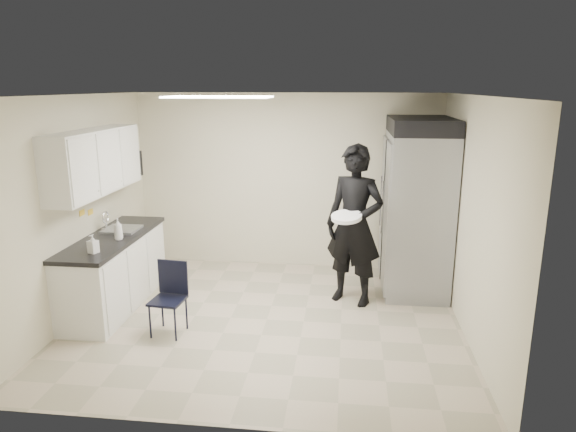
# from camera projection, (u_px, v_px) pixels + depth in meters

# --- Properties ---
(floor) EXTENTS (4.50, 4.50, 0.00)m
(floor) POSITION_uv_depth(u_px,v_px,m) (267.00, 320.00, 6.09)
(floor) COLOR #B3A38D
(floor) RESTS_ON ground
(ceiling) EXTENTS (4.50, 4.50, 0.00)m
(ceiling) POSITION_uv_depth(u_px,v_px,m) (264.00, 95.00, 5.45)
(ceiling) COLOR silver
(ceiling) RESTS_ON back_wall
(back_wall) EXTENTS (4.50, 0.00, 4.50)m
(back_wall) POSITION_uv_depth(u_px,v_px,m) (287.00, 181.00, 7.70)
(back_wall) COLOR beige
(back_wall) RESTS_ON floor
(left_wall) EXTENTS (0.00, 4.00, 4.00)m
(left_wall) POSITION_uv_depth(u_px,v_px,m) (77.00, 208.00, 6.02)
(left_wall) COLOR beige
(left_wall) RESTS_ON floor
(right_wall) EXTENTS (0.00, 4.00, 4.00)m
(right_wall) POSITION_uv_depth(u_px,v_px,m) (472.00, 219.00, 5.52)
(right_wall) COLOR beige
(right_wall) RESTS_ON floor
(ceiling_panel) EXTENTS (1.20, 0.60, 0.02)m
(ceiling_panel) POSITION_uv_depth(u_px,v_px,m) (219.00, 97.00, 5.91)
(ceiling_panel) COLOR white
(ceiling_panel) RESTS_ON ceiling
(lower_counter) EXTENTS (0.60, 1.90, 0.86)m
(lower_counter) POSITION_uv_depth(u_px,v_px,m) (115.00, 273.00, 6.40)
(lower_counter) COLOR silver
(lower_counter) RESTS_ON floor
(countertop) EXTENTS (0.64, 1.95, 0.05)m
(countertop) POSITION_uv_depth(u_px,v_px,m) (112.00, 238.00, 6.29)
(countertop) COLOR black
(countertop) RESTS_ON lower_counter
(sink) EXTENTS (0.42, 0.40, 0.14)m
(sink) POSITION_uv_depth(u_px,v_px,m) (122.00, 233.00, 6.53)
(sink) COLOR gray
(sink) RESTS_ON countertop
(faucet) EXTENTS (0.02, 0.02, 0.24)m
(faucet) POSITION_uv_depth(u_px,v_px,m) (106.00, 222.00, 6.51)
(faucet) COLOR silver
(faucet) RESTS_ON countertop
(upper_cabinets) EXTENTS (0.35, 1.80, 0.75)m
(upper_cabinets) POSITION_uv_depth(u_px,v_px,m) (95.00, 162.00, 6.07)
(upper_cabinets) COLOR silver
(upper_cabinets) RESTS_ON left_wall
(towel_dispenser) EXTENTS (0.22, 0.30, 0.35)m
(towel_dispenser) POSITION_uv_depth(u_px,v_px,m) (131.00, 164.00, 7.23)
(towel_dispenser) COLOR black
(towel_dispenser) RESTS_ON left_wall
(notice_sticker_left) EXTENTS (0.00, 0.12, 0.07)m
(notice_sticker_left) POSITION_uv_depth(u_px,v_px,m) (82.00, 213.00, 6.14)
(notice_sticker_left) COLOR yellow
(notice_sticker_left) RESTS_ON left_wall
(notice_sticker_right) EXTENTS (0.00, 0.12, 0.07)m
(notice_sticker_right) POSITION_uv_depth(u_px,v_px,m) (91.00, 212.00, 6.34)
(notice_sticker_right) COLOR yellow
(notice_sticker_right) RESTS_ON left_wall
(commercial_fridge) EXTENTS (0.80, 1.35, 2.10)m
(commercial_fridge) POSITION_uv_depth(u_px,v_px,m) (416.00, 213.00, 6.85)
(commercial_fridge) COLOR gray
(commercial_fridge) RESTS_ON floor
(fridge_compressor) EXTENTS (0.80, 1.35, 0.20)m
(fridge_compressor) POSITION_uv_depth(u_px,v_px,m) (422.00, 126.00, 6.57)
(fridge_compressor) COLOR black
(fridge_compressor) RESTS_ON commercial_fridge
(folding_chair) EXTENTS (0.39, 0.39, 0.79)m
(folding_chair) POSITION_uv_depth(u_px,v_px,m) (168.00, 301.00, 5.66)
(folding_chair) COLOR black
(folding_chair) RESTS_ON floor
(man_tuxedo) EXTENTS (0.88, 0.75, 2.02)m
(man_tuxedo) POSITION_uv_depth(u_px,v_px,m) (354.00, 226.00, 6.37)
(man_tuxedo) COLOR black
(man_tuxedo) RESTS_ON floor
(bucket_lid) EXTENTS (0.49, 0.49, 0.05)m
(bucket_lid) POSITION_uv_depth(u_px,v_px,m) (347.00, 217.00, 6.12)
(bucket_lid) COLOR white
(bucket_lid) RESTS_ON man_tuxedo
(soap_bottle_a) EXTENTS (0.14, 0.14, 0.26)m
(soap_bottle_a) POSITION_uv_depth(u_px,v_px,m) (118.00, 229.00, 6.10)
(soap_bottle_a) COLOR silver
(soap_bottle_a) RESTS_ON countertop
(soap_bottle_b) EXTENTS (0.12, 0.12, 0.21)m
(soap_bottle_b) POSITION_uv_depth(u_px,v_px,m) (93.00, 244.00, 5.62)
(soap_bottle_b) COLOR #B8BBC6
(soap_bottle_b) RESTS_ON countertop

